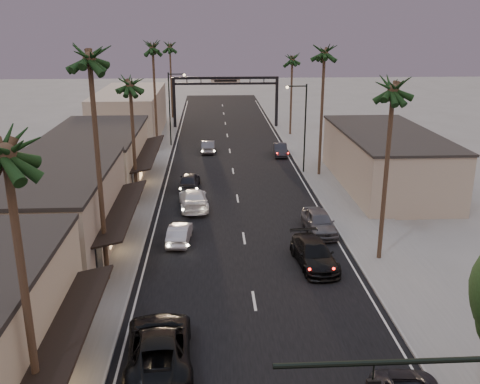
{
  "coord_description": "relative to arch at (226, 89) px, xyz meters",
  "views": [
    {
      "loc": [
        -2.27,
        -7.41,
        14.92
      ],
      "look_at": [
        -0.11,
        31.11,
        2.5
      ],
      "focal_mm": 40.0,
      "sensor_mm": 36.0,
      "label": 1
    }
  ],
  "objects": [
    {
      "name": "palm_la",
      "position": [
        -8.6,
        -61.0,
        5.91
      ],
      "size": [
        3.2,
        3.2,
        13.2
      ],
      "color": "#38281C",
      "rests_on": "ground"
    },
    {
      "name": "palm_ld",
      "position": [
        -8.6,
        -15.0,
        6.88
      ],
      "size": [
        3.2,
        3.2,
        14.2
      ],
      "color": "#38281C",
      "rests_on": "ground"
    },
    {
      "name": "road",
      "position": [
        0.0,
        -25.0,
        -5.53
      ],
      "size": [
        14.0,
        120.0,
        0.02
      ],
      "primitive_type": "cube",
      "color": "black",
      "rests_on": "ground"
    },
    {
      "name": "oncoming_grey_far",
      "position": [
        -2.57,
        -15.49,
        -4.83
      ],
      "size": [
        1.59,
        4.32,
        1.41
      ],
      "primitive_type": "imported",
      "rotation": [
        0.0,
        0.0,
        3.12
      ],
      "color": "#505055",
      "rests_on": "ground"
    },
    {
      "name": "storefront_far",
      "position": [
        -13.0,
        -28.0,
        -3.03
      ],
      "size": [
        8.0,
        16.0,
        5.0
      ],
      "primitive_type": "cube",
      "color": "#BDB190",
      "rests_on": "ground"
    },
    {
      "name": "palm_rb",
      "position": [
        8.6,
        -26.0,
        6.88
      ],
      "size": [
        3.2,
        3.2,
        14.2
      ],
      "color": "#38281C",
      "rests_on": "ground"
    },
    {
      "name": "building_right",
      "position": [
        14.0,
        -30.0,
        -3.03
      ],
      "size": [
        8.0,
        18.0,
        5.0
      ],
      "primitive_type": "cube",
      "color": "#9F947F",
      "rests_on": "ground"
    },
    {
      "name": "palm_far",
      "position": [
        -8.3,
        8.0,
        5.91
      ],
      "size": [
        3.2,
        3.2,
        13.2
      ],
      "color": "#38281C",
      "rests_on": "ground"
    },
    {
      "name": "curbside_black",
      "position": [
        4.17,
        -46.67,
        -4.75
      ],
      "size": [
        2.75,
        5.62,
        1.57
      ],
      "primitive_type": "imported",
      "rotation": [
        0.0,
        0.0,
        0.1
      ],
      "color": "black",
      "rests_on": "ground"
    },
    {
      "name": "sidewalk_left",
      "position": [
        -9.5,
        -18.0,
        -5.47
      ],
      "size": [
        5.0,
        92.0,
        0.12
      ],
      "primitive_type": "cube",
      "color": "slate",
      "rests_on": "ground"
    },
    {
      "name": "curbside_far",
      "position": [
        5.74,
        -17.58,
        -4.84
      ],
      "size": [
        1.71,
        4.27,
        1.38
      ],
      "primitive_type": "imported",
      "rotation": [
        0.0,
        0.0,
        -0.06
      ],
      "color": "black",
      "rests_on": "ground"
    },
    {
      "name": "curbside_grey",
      "position": [
        5.58,
        -41.17,
        -4.7
      ],
      "size": [
        2.22,
        4.98,
        1.66
      ],
      "primitive_type": "imported",
      "rotation": [
        0.0,
        0.0,
        0.05
      ],
      "color": "#47474C",
      "rests_on": "ground"
    },
    {
      "name": "oncoming_dgrey",
      "position": [
        -4.3,
        -29.77,
        -4.78
      ],
      "size": [
        2.1,
        4.56,
        1.51
      ],
      "primitive_type": "imported",
      "rotation": [
        0.0,
        0.0,
        3.07
      ],
      "color": "black",
      "rests_on": "ground"
    },
    {
      "name": "oncoming_white",
      "position": [
        -3.78,
        -35.27,
        -4.73
      ],
      "size": [
        2.74,
        5.71,
        1.6
      ],
      "primitive_type": "imported",
      "rotation": [
        0.0,
        0.0,
        3.23
      ],
      "color": "silver",
      "rests_on": "ground"
    },
    {
      "name": "ground",
      "position": [
        0.0,
        -30.0,
        -5.53
      ],
      "size": [
        200.0,
        200.0,
        0.0
      ],
      "primitive_type": "plane",
      "color": "slate",
      "rests_on": "ground"
    },
    {
      "name": "palm_lc",
      "position": [
        -8.6,
        -34.0,
        4.94
      ],
      "size": [
        3.2,
        3.2,
        12.2
      ],
      "color": "#38281C",
      "rests_on": "ground"
    },
    {
      "name": "oncoming_silver",
      "position": [
        -4.57,
        -42.43,
        -4.87
      ],
      "size": [
        1.75,
        4.15,
        1.33
      ],
      "primitive_type": "imported",
      "rotation": [
        0.0,
        0.0,
        3.06
      ],
      "color": "#AAABB0",
      "rests_on": "ground"
    },
    {
      "name": "storefront_mid",
      "position": [
        -13.0,
        -44.0,
        -2.78
      ],
      "size": [
        8.0,
        14.0,
        5.5
      ],
      "primitive_type": "cube",
      "color": "#9F947F",
      "rests_on": "ground"
    },
    {
      "name": "arch",
      "position": [
        0.0,
        0.0,
        0.0
      ],
      "size": [
        15.2,
        0.4,
        7.27
      ],
      "color": "black",
      "rests_on": "ground"
    },
    {
      "name": "oncoming_pickup",
      "position": [
        -4.76,
        -56.4,
        -4.65
      ],
      "size": [
        3.32,
        6.51,
        1.76
      ],
      "primitive_type": "imported",
      "rotation": [
        0.0,
        0.0,
        3.21
      ],
      "color": "black",
      "rests_on": "ground"
    },
    {
      "name": "sidewalk_right",
      "position": [
        9.5,
        -18.0,
        -5.47
      ],
      "size": [
        5.0,
        92.0,
        0.12
      ],
      "primitive_type": "cube",
      "color": "slate",
      "rests_on": "ground"
    },
    {
      "name": "streetlight_left",
      "position": [
        -6.92,
        -12.0,
        -0.2
      ],
      "size": [
        2.13,
        0.3,
        9.0
      ],
      "color": "black",
      "rests_on": "ground"
    },
    {
      "name": "streetlight_right",
      "position": [
        6.92,
        -25.0,
        -0.2
      ],
      "size": [
        2.13,
        0.3,
        9.0
      ],
      "color": "black",
      "rests_on": "ground"
    },
    {
      "name": "palm_ra",
      "position": [
        8.6,
        -46.0,
        5.91
      ],
      "size": [
        3.2,
        3.2,
        13.2
      ],
      "color": "#38281C",
      "rests_on": "ground"
    },
    {
      "name": "storefront_dist",
      "position": [
        -13.0,
        -5.0,
        -2.53
      ],
      "size": [
        8.0,
        20.0,
        6.0
      ],
      "primitive_type": "cube",
      "color": "#9F947F",
      "rests_on": "ground"
    },
    {
      "name": "palm_lb",
      "position": [
        -8.6,
        -48.0,
        7.85
      ],
      "size": [
        3.2,
        3.2,
        15.2
      ],
      "color": "#38281C",
      "rests_on": "ground"
    },
    {
      "name": "palm_rc",
      "position": [
        8.6,
        -6.0,
        4.94
      ],
      "size": [
        3.2,
        3.2,
        12.2
      ],
      "color": "#38281C",
      "rests_on": "ground"
    }
  ]
}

